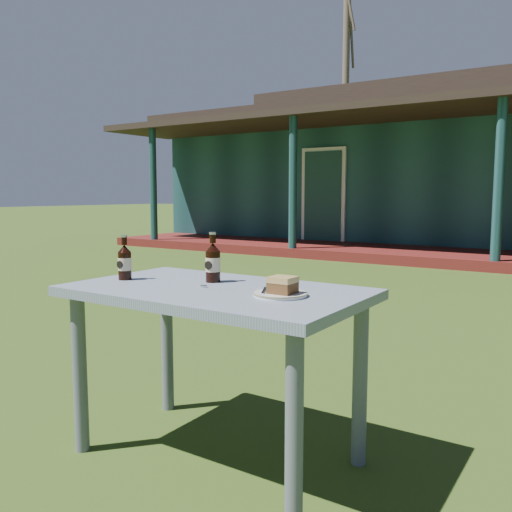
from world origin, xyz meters
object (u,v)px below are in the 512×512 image
Objects in this scene: plate at (280,294)px; cafe_table at (216,312)px; cola_bottle_near at (213,262)px; cola_bottle_far at (125,262)px; cake_slice at (283,285)px.

cafe_table is at bearing 178.06° from plate.
cola_bottle_far is (-0.37, -0.16, -0.01)m from cola_bottle_near.
plate is 0.95× the size of cola_bottle_near.
cake_slice is at bearing -16.84° from cola_bottle_near.
cola_bottle_near is at bearing 163.98° from plate.
cake_slice is at bearing 2.49° from cola_bottle_far.
cake_slice reaches higher than plate.
cake_slice is 0.43× the size of cola_bottle_near.
cola_bottle_far is at bearing -156.09° from cola_bottle_near.
cafe_table is 0.24m from cola_bottle_near.
cafe_table is 0.33m from plate.
cola_bottle_near is 0.40m from cola_bottle_far.
plate is (0.31, -0.01, 0.11)m from cafe_table.
cafe_table is 0.50m from cola_bottle_far.
cake_slice is (0.33, -0.02, 0.15)m from cafe_table.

